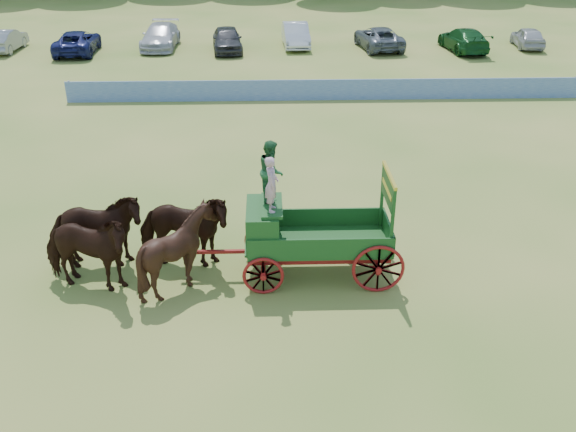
{
  "coord_description": "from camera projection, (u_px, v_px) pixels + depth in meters",
  "views": [
    {
      "loc": [
        -3.92,
        -13.73,
        9.47
      ],
      "look_at": [
        -3.39,
        2.39,
        1.3
      ],
      "focal_mm": 40.0,
      "sensor_mm": 36.0,
      "label": 1
    }
  ],
  "objects": [
    {
      "name": "farm_dray",
      "position": [
        291.0,
        220.0,
        17.07
      ],
      "size": [
        6.0,
        2.0,
        3.79
      ],
      "color": "#A8101E",
      "rests_on": "ground"
    },
    {
      "name": "horse_lead_left",
      "position": [
        86.0,
        252.0,
        16.63
      ],
      "size": [
        2.89,
        1.84,
        2.25
      ],
      "primitive_type": "imported",
      "rotation": [
        0.0,
        0.0,
        1.32
      ],
      "color": "black",
      "rests_on": "ground"
    },
    {
      "name": "horse_lead_right",
      "position": [
        96.0,
        232.0,
        17.61
      ],
      "size": [
        2.75,
        1.41,
        2.25
      ],
      "primitive_type": "imported",
      "rotation": [
        0.0,
        0.0,
        1.64
      ],
      "color": "black",
      "rests_on": "ground"
    },
    {
      "name": "ground",
      "position": [
        421.0,
        300.0,
        16.64
      ],
      "size": [
        160.0,
        160.0,
        0.0
      ],
      "primitive_type": "plane",
      "color": "tan",
      "rests_on": "ground"
    },
    {
      "name": "sponsor_banner",
      "position": [
        325.0,
        90.0,
        32.42
      ],
      "size": [
        26.0,
        0.08,
        1.05
      ],
      "primitive_type": "cube",
      "color": "#1C4B9A",
      "rests_on": "ground"
    },
    {
      "name": "horse_wheel_left",
      "position": [
        179.0,
        250.0,
        16.7
      ],
      "size": [
        2.11,
        1.89,
        2.26
      ],
      "primitive_type": "imported",
      "rotation": [
        0.0,
        0.0,
        1.6
      ],
      "color": "black",
      "rests_on": "ground"
    },
    {
      "name": "horse_wheel_right",
      "position": [
        183.0,
        231.0,
        17.68
      ],
      "size": [
        2.8,
        1.54,
        2.25
      ],
      "primitive_type": "imported",
      "rotation": [
        0.0,
        0.0,
        1.44
      ],
      "color": "black",
      "rests_on": "ground"
    },
    {
      "name": "parked_cars",
      "position": [
        336.0,
        38.0,
        42.97
      ],
      "size": [
        57.64,
        7.07,
        1.58
      ],
      "color": "silver",
      "rests_on": "ground"
    }
  ]
}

